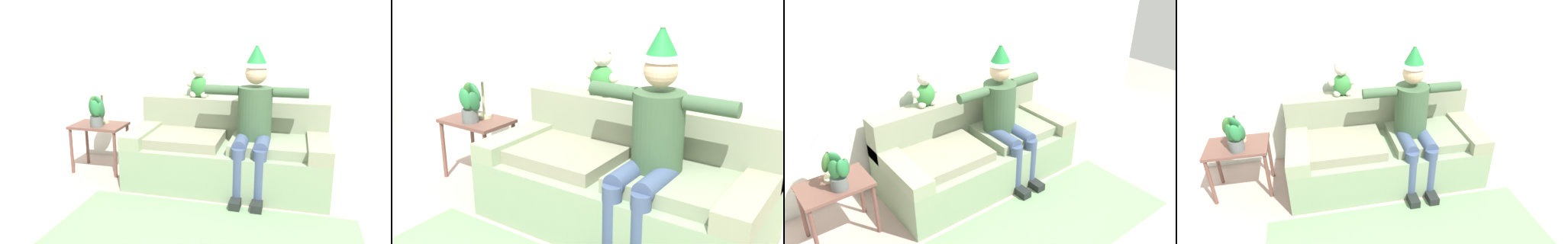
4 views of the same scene
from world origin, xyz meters
The scene contains 9 objects.
ground_plane centered at (0.00, 0.00, 0.00)m, with size 10.00×10.00×0.00m, color #B2988F.
back_wall centered at (0.00, 1.55, 1.35)m, with size 7.00×0.10×2.70m, color silver.
couch centered at (0.00, 1.01, 0.33)m, with size 2.04×0.94×0.87m.
person_seated centered at (0.28, 0.84, 0.77)m, with size 1.02×0.77×1.52m.
teddy_bear centered at (-0.39, 1.30, 1.04)m, with size 0.29×0.17×0.38m.
side_table centered at (-1.50, 1.00, 0.46)m, with size 0.60×0.40×0.55m.
table_lamp centered at (-1.49, 1.08, 0.97)m, with size 0.24×0.24×0.53m.
potted_plant centered at (-1.48, 0.91, 0.73)m, with size 0.24×0.24×0.36m.
area_rug centered at (0.00, -0.07, 0.00)m, with size 2.50×1.02×0.01m, color #6A8C63.
Camera 3 is at (-2.20, -1.97, 2.61)m, focal length 36.77 mm.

